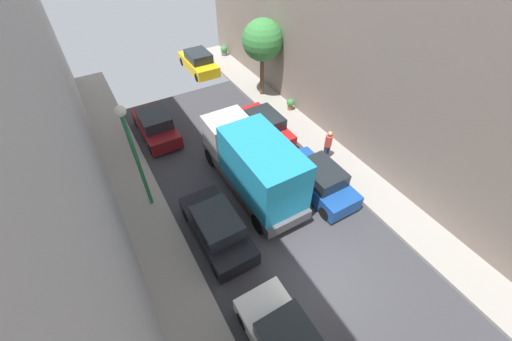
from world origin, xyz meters
TOP-DOWN VIEW (x-y plane):
  - ground at (0.00, 0.00)m, footprint 32.00×32.00m
  - sidewalk_right at (5.00, 0.00)m, footprint 2.00×44.00m
  - parked_car_left_3 at (-2.70, 3.75)m, footprint 1.78×4.20m
  - parked_car_left_4 at (-2.70, 12.13)m, footprint 1.78×4.20m
  - parked_car_right_1 at (2.70, 3.83)m, footprint 1.78×4.20m
  - parked_car_right_2 at (2.70, 8.90)m, footprint 1.78×4.20m
  - parked_car_right_3 at (2.70, 18.58)m, footprint 1.78×4.20m
  - delivery_truck at (0.00, 5.43)m, footprint 2.26×6.60m
  - pedestrian at (4.51, 5.42)m, footprint 0.40×0.36m
  - street_tree_1 at (5.00, 12.95)m, footprint 2.55×2.55m
  - potted_plant_1 at (5.53, 19.93)m, footprint 0.56×0.56m
  - potted_plant_2 at (5.54, 10.30)m, footprint 0.48×0.48m
  - lamp_post at (-4.60, 7.02)m, footprint 0.44×0.44m

SIDE VIEW (x-z plane):
  - ground at x=0.00m, z-range 0.00..0.00m
  - sidewalk_right at x=5.00m, z-range 0.00..0.15m
  - potted_plant_1 at x=5.53m, z-range 0.17..0.96m
  - potted_plant_2 at x=5.54m, z-range 0.21..0.96m
  - parked_car_left_3 at x=-2.70m, z-range -0.06..1.50m
  - parked_car_left_4 at x=-2.70m, z-range -0.06..1.50m
  - parked_car_right_1 at x=2.70m, z-range -0.06..1.50m
  - parked_car_right_2 at x=2.70m, z-range -0.06..1.50m
  - parked_car_right_3 at x=2.70m, z-range -0.06..1.50m
  - pedestrian at x=4.51m, z-range 0.21..1.93m
  - delivery_truck at x=0.00m, z-range 0.10..3.48m
  - lamp_post at x=-4.60m, z-range 1.00..6.25m
  - street_tree_1 at x=5.00m, z-range 1.33..6.31m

